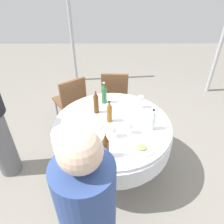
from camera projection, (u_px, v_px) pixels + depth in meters
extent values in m
plane|color=gray|center=(112.00, 167.00, 2.82)|extent=(10.00, 10.00, 0.00)
cylinder|color=white|center=(112.00, 125.00, 2.40)|extent=(1.33, 1.33, 0.04)
cylinder|color=white|center=(112.00, 133.00, 2.48)|extent=(1.36, 1.36, 0.22)
cylinder|color=slate|center=(112.00, 154.00, 2.68)|extent=(0.14, 0.14, 0.48)
cylinder|color=slate|center=(112.00, 166.00, 2.81)|extent=(0.56, 0.56, 0.03)
cylinder|color=silver|center=(152.00, 122.00, 2.26)|extent=(0.07, 0.07, 0.18)
cone|color=silver|center=(153.00, 113.00, 2.18)|extent=(0.06, 0.06, 0.07)
cylinder|color=black|center=(154.00, 110.00, 2.16)|extent=(0.03, 0.03, 0.01)
cylinder|color=#593314|center=(106.00, 149.00, 1.94)|extent=(0.07, 0.07, 0.20)
cone|color=#593314|center=(105.00, 138.00, 1.86)|extent=(0.06, 0.06, 0.08)
cylinder|color=gold|center=(105.00, 134.00, 1.83)|extent=(0.03, 0.03, 0.01)
cylinder|color=#2D6B38|center=(104.00, 95.00, 2.67)|extent=(0.07, 0.07, 0.21)
cone|color=#2D6B38|center=(104.00, 86.00, 2.59)|extent=(0.06, 0.06, 0.06)
cylinder|color=silver|center=(104.00, 83.00, 2.57)|extent=(0.03, 0.03, 0.01)
cylinder|color=#593314|center=(96.00, 105.00, 2.49)|extent=(0.06, 0.06, 0.23)
cone|color=#593314|center=(96.00, 94.00, 2.41)|extent=(0.06, 0.06, 0.05)
cylinder|color=red|center=(95.00, 92.00, 2.39)|extent=(0.02, 0.02, 0.01)
cylinder|color=#8C5619|center=(109.00, 114.00, 2.36)|extent=(0.06, 0.06, 0.20)
cone|color=#8C5619|center=(109.00, 105.00, 2.29)|extent=(0.06, 0.06, 0.06)
cylinder|color=black|center=(109.00, 102.00, 2.27)|extent=(0.03, 0.03, 0.01)
cylinder|color=white|center=(113.00, 136.00, 2.21)|extent=(0.06, 0.06, 0.00)
cylinder|color=white|center=(113.00, 134.00, 2.19)|extent=(0.01, 0.01, 0.07)
cylinder|color=white|center=(114.00, 128.00, 2.15)|extent=(0.07, 0.07, 0.07)
cylinder|color=maroon|center=(114.00, 130.00, 2.16)|extent=(0.06, 0.06, 0.03)
cylinder|color=white|center=(140.00, 107.00, 2.64)|extent=(0.06, 0.06, 0.00)
cylinder|color=white|center=(140.00, 105.00, 2.61)|extent=(0.01, 0.01, 0.08)
cylinder|color=white|center=(141.00, 99.00, 2.57)|extent=(0.07, 0.07, 0.08)
cylinder|color=white|center=(129.00, 133.00, 2.26)|extent=(0.06, 0.06, 0.00)
cylinder|color=white|center=(130.00, 130.00, 2.24)|extent=(0.01, 0.01, 0.06)
cylinder|color=white|center=(130.00, 125.00, 2.20)|extent=(0.07, 0.07, 0.07)
cylinder|color=white|center=(93.00, 125.00, 2.35)|extent=(0.22, 0.22, 0.02)
cylinder|color=white|center=(142.00, 149.00, 2.06)|extent=(0.23, 0.23, 0.02)
ellipsoid|color=#8C9E59|center=(142.00, 147.00, 2.05)|extent=(0.10, 0.09, 0.02)
cube|color=silver|center=(70.00, 117.00, 2.48)|extent=(0.17, 0.08, 0.00)
cube|color=silver|center=(149.00, 119.00, 2.45)|extent=(0.04, 0.18, 0.00)
cylinder|color=#334C8C|center=(86.00, 201.00, 1.21)|extent=(0.34, 0.34, 0.59)
sphere|color=beige|center=(80.00, 151.00, 0.97)|extent=(0.22, 0.22, 0.22)
cylinder|color=slate|center=(2.00, 144.00, 2.53)|extent=(0.26, 0.26, 0.91)
cube|color=brown|center=(115.00, 92.00, 3.50)|extent=(0.42, 0.42, 0.04)
cube|color=brown|center=(115.00, 87.00, 3.23)|extent=(0.40, 0.06, 0.42)
cylinder|color=gray|center=(125.00, 99.00, 3.77)|extent=(0.03, 0.03, 0.43)
cylinder|color=gray|center=(106.00, 99.00, 3.78)|extent=(0.03, 0.03, 0.43)
cylinder|color=gray|center=(125.00, 110.00, 3.50)|extent=(0.03, 0.03, 0.43)
cylinder|color=gray|center=(104.00, 110.00, 3.51)|extent=(0.03, 0.03, 0.43)
cube|color=brown|center=(69.00, 100.00, 3.31)|extent=(0.56, 0.56, 0.04)
cube|color=brown|center=(73.00, 94.00, 3.06)|extent=(0.35, 0.26, 0.42)
cylinder|color=gray|center=(76.00, 104.00, 3.64)|extent=(0.03, 0.03, 0.43)
cylinder|color=gray|center=(57.00, 111.00, 3.48)|extent=(0.03, 0.03, 0.43)
cylinder|color=gray|center=(85.00, 114.00, 3.41)|extent=(0.03, 0.03, 0.43)
cylinder|color=gray|center=(66.00, 122.00, 3.25)|extent=(0.03, 0.03, 0.43)
cylinder|color=#B2B5B7|center=(71.00, 25.00, 4.12)|extent=(0.07, 0.07, 2.39)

